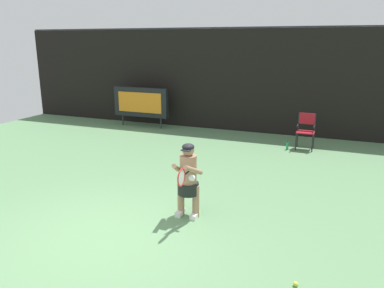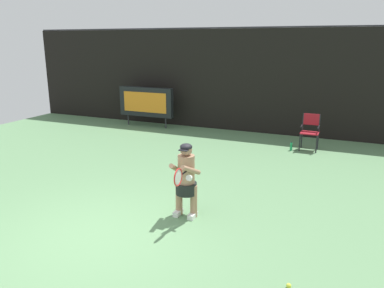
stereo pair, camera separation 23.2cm
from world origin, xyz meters
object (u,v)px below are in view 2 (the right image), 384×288
(umpire_chair, at_px, (310,130))
(tennis_racket, at_px, (179,177))
(scoreboard, at_px, (146,102))
(water_bottle, at_px, (291,146))
(tennis_player, at_px, (186,178))
(tennis_ball_loose, at_px, (289,286))

(umpire_chair, distance_m, tennis_racket, 6.29)
(scoreboard, height_order, water_bottle, scoreboard)
(tennis_player, xyz_separation_m, tennis_ball_loose, (2.15, -1.44, -0.71))
(tennis_player, xyz_separation_m, tennis_racket, (0.11, -0.54, 0.22))
(tennis_player, bearing_deg, scoreboard, 125.33)
(umpire_chair, distance_m, tennis_ball_loose, 7.06)
(tennis_racket, distance_m, tennis_ball_loose, 2.42)
(tennis_player, bearing_deg, water_bottle, 78.40)
(scoreboard, bearing_deg, tennis_racket, -56.19)
(water_bottle, distance_m, tennis_ball_loose, 6.79)
(umpire_chair, relative_size, tennis_ball_loose, 15.88)
(tennis_racket, xyz_separation_m, tennis_ball_loose, (2.04, -0.90, -0.94))
(umpire_chair, height_order, water_bottle, umpire_chair)
(water_bottle, distance_m, tennis_player, 5.41)
(tennis_player, bearing_deg, tennis_ball_loose, -33.90)
(umpire_chair, distance_m, water_bottle, 0.75)
(tennis_racket, bearing_deg, tennis_ball_loose, -19.64)
(tennis_racket, bearing_deg, water_bottle, 84.74)
(tennis_player, relative_size, tennis_racket, 2.33)
(scoreboard, relative_size, tennis_racket, 3.65)
(tennis_player, relative_size, tennis_ball_loose, 20.60)
(scoreboard, xyz_separation_m, tennis_player, (4.57, -6.45, -0.20))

